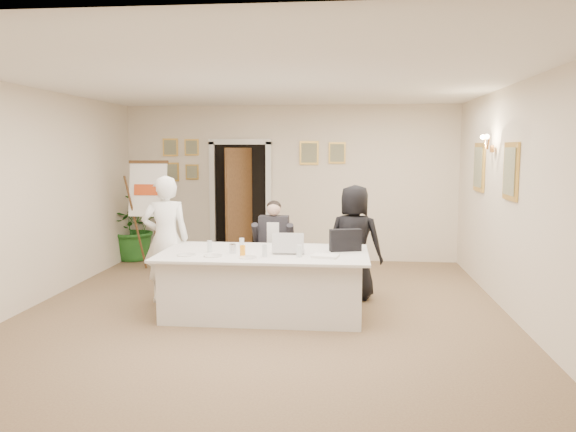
% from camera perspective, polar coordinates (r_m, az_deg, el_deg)
% --- Properties ---
extents(floor, '(7.00, 7.00, 0.00)m').
position_cam_1_polar(floor, '(6.98, -2.60, -9.98)').
color(floor, brown).
rests_on(floor, ground).
extents(ceiling, '(6.00, 7.00, 0.02)m').
position_cam_1_polar(ceiling, '(6.73, -2.74, 13.49)').
color(ceiling, white).
rests_on(ceiling, wall_back).
extents(wall_back, '(6.00, 0.10, 2.80)m').
position_cam_1_polar(wall_back, '(10.18, 0.18, 3.33)').
color(wall_back, beige).
rests_on(wall_back, floor).
extents(wall_front, '(6.00, 0.10, 2.80)m').
position_cam_1_polar(wall_front, '(3.32, -11.46, -4.01)').
color(wall_front, beige).
rests_on(wall_front, floor).
extents(wall_left, '(0.10, 7.00, 2.80)m').
position_cam_1_polar(wall_left, '(7.74, -25.24, 1.59)').
color(wall_left, beige).
rests_on(wall_left, floor).
extents(wall_right, '(0.10, 7.00, 2.80)m').
position_cam_1_polar(wall_right, '(6.94, 22.64, 1.20)').
color(wall_right, beige).
rests_on(wall_right, floor).
extents(doorway, '(1.14, 0.86, 2.20)m').
position_cam_1_polar(doorway, '(10.15, -4.88, 1.28)').
color(doorway, black).
rests_on(doorway, floor).
extents(pictures_back_wall, '(3.40, 0.06, 0.80)m').
position_cam_1_polar(pictures_back_wall, '(10.24, -4.32, 5.86)').
color(pictures_back_wall, gold).
rests_on(pictures_back_wall, wall_back).
extents(pictures_right_wall, '(0.06, 2.20, 0.80)m').
position_cam_1_polar(pictures_right_wall, '(8.07, 20.08, 4.51)').
color(pictures_right_wall, gold).
rests_on(pictures_right_wall, wall_right).
extents(wall_sconce, '(0.20, 0.30, 0.24)m').
position_cam_1_polar(wall_sconce, '(8.05, 19.69, 7.01)').
color(wall_sconce, '#CF8742').
rests_on(wall_sconce, wall_right).
extents(conference_table, '(2.51, 1.35, 0.78)m').
position_cam_1_polar(conference_table, '(6.91, -2.42, -6.79)').
color(conference_table, silver).
rests_on(conference_table, floor).
extents(seated_man, '(0.65, 0.68, 1.32)m').
position_cam_1_polar(seated_man, '(7.89, -1.47, -3.09)').
color(seated_man, black).
rests_on(seated_man, floor).
extents(flip_chart, '(0.62, 0.40, 1.79)m').
position_cam_1_polar(flip_chart, '(9.64, -13.76, -0.46)').
color(flip_chart, '#352111').
rests_on(flip_chart, floor).
extents(standing_man, '(0.71, 0.58, 1.67)m').
position_cam_1_polar(standing_man, '(7.58, -12.31, -2.31)').
color(standing_man, white).
rests_on(standing_man, floor).
extents(standing_woman, '(0.87, 0.69, 1.54)m').
position_cam_1_polar(standing_woman, '(7.62, 6.74, -2.64)').
color(standing_woman, black).
rests_on(standing_woman, floor).
extents(potted_palm, '(1.28, 1.17, 1.21)m').
position_cam_1_polar(potted_palm, '(10.61, -15.22, -1.07)').
color(potted_palm, '#215E1F').
rests_on(potted_palm, floor).
extents(laptop, '(0.39, 0.40, 0.28)m').
position_cam_1_polar(laptop, '(6.76, 0.10, -2.56)').
color(laptop, '#B7BABC').
rests_on(laptop, conference_table).
extents(laptop_bag, '(0.40, 0.21, 0.27)m').
position_cam_1_polar(laptop_bag, '(6.89, 5.86, -2.46)').
color(laptop_bag, black).
rests_on(laptop_bag, conference_table).
extents(paper_stack, '(0.33, 0.27, 0.03)m').
position_cam_1_polar(paper_stack, '(6.50, 3.80, -4.08)').
color(paper_stack, white).
rests_on(paper_stack, conference_table).
extents(plate_left, '(0.27, 0.27, 0.01)m').
position_cam_1_polar(plate_left, '(6.69, -10.30, -3.92)').
color(plate_left, white).
rests_on(plate_left, conference_table).
extents(plate_mid, '(0.23, 0.23, 0.01)m').
position_cam_1_polar(plate_mid, '(6.60, -7.63, -4.02)').
color(plate_mid, white).
rests_on(plate_mid, conference_table).
extents(plate_near, '(0.21, 0.21, 0.01)m').
position_cam_1_polar(plate_near, '(6.46, -4.10, -4.21)').
color(plate_near, white).
rests_on(plate_near, conference_table).
extents(glass_a, '(0.07, 0.07, 0.14)m').
position_cam_1_polar(glass_a, '(6.87, -7.96, -3.07)').
color(glass_a, silver).
rests_on(glass_a, conference_table).
extents(glass_b, '(0.07, 0.07, 0.14)m').
position_cam_1_polar(glass_b, '(6.51, -2.39, -3.56)').
color(glass_b, silver).
rests_on(glass_b, conference_table).
extents(glass_c, '(0.06, 0.06, 0.14)m').
position_cam_1_polar(glass_c, '(6.50, 1.14, -3.58)').
color(glass_c, silver).
rests_on(glass_c, conference_table).
extents(glass_d, '(0.06, 0.06, 0.14)m').
position_cam_1_polar(glass_d, '(7.03, -4.71, -2.81)').
color(glass_d, silver).
rests_on(glass_d, conference_table).
extents(oj_glass, '(0.08, 0.08, 0.13)m').
position_cam_1_polar(oj_glass, '(6.55, -4.63, -3.56)').
color(oj_glass, orange).
rests_on(oj_glass, conference_table).
extents(steel_jug, '(0.11, 0.11, 0.11)m').
position_cam_1_polar(steel_jug, '(6.77, -5.65, -3.32)').
color(steel_jug, silver).
rests_on(steel_jug, conference_table).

